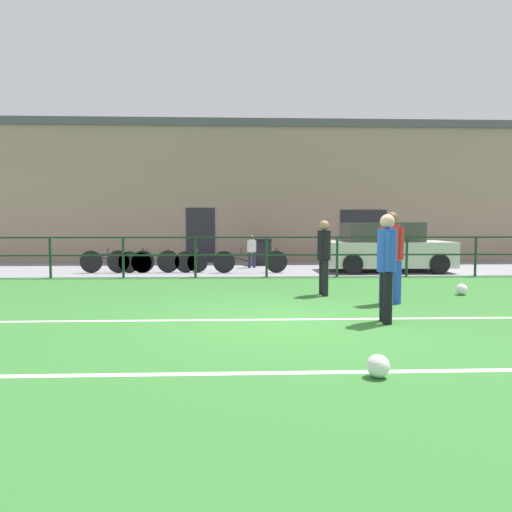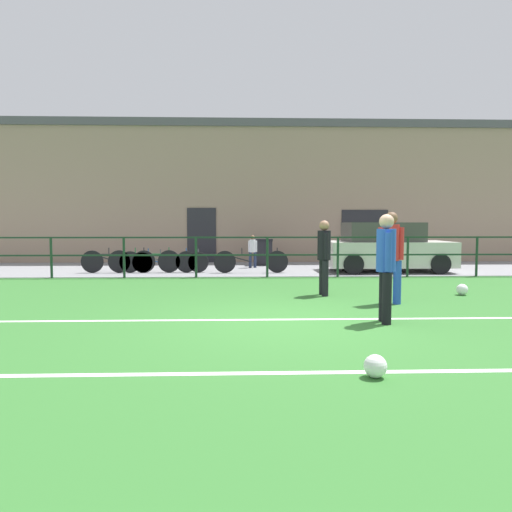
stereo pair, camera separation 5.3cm
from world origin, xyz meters
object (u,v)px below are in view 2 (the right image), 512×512
(player_winger, at_px, (386,261))
(bicycle_parked_1, at_px, (118,261))
(bicycle_parked_3, at_px, (170,262))
(trash_bin_0, at_px, (264,252))
(soccer_ball_match, at_px, (375,366))
(player_striker, at_px, (391,252))
(spectator_child, at_px, (253,249))
(bicycle_parked_2, at_px, (144,261))
(parked_car_red, at_px, (386,248))
(bicycle_parked_0, at_px, (251,261))
(bicycle_parked_4, at_px, (158,261))
(soccer_ball_spare, at_px, (462,290))
(player_goalkeeper, at_px, (324,253))

(player_winger, height_order, bicycle_parked_1, player_winger)
(bicycle_parked_3, bearing_deg, trash_bin_0, 39.60)
(soccer_ball_match, distance_m, bicycle_parked_3, 10.58)
(player_winger, distance_m, soccer_ball_match, 2.88)
(player_winger, bearing_deg, bicycle_parked_3, 36.52)
(player_striker, bearing_deg, spectator_child, 117.32)
(bicycle_parked_2, distance_m, trash_bin_0, 4.50)
(player_winger, distance_m, parked_car_red, 7.90)
(bicycle_parked_0, height_order, bicycle_parked_1, bicycle_parked_1)
(spectator_child, xyz_separation_m, trash_bin_0, (0.42, 0.97, -0.15))
(player_striker, distance_m, player_winger, 1.80)
(soccer_ball_match, bearing_deg, player_winger, 71.09)
(bicycle_parked_4, distance_m, trash_bin_0, 4.15)
(player_striker, height_order, bicycle_parked_1, player_striker)
(bicycle_parked_4, bearing_deg, bicycle_parked_2, -180.00)
(soccer_ball_match, xyz_separation_m, bicycle_parked_0, (-1.00, 9.85, 0.25))
(soccer_ball_match, height_order, bicycle_parked_4, bicycle_parked_4)
(soccer_ball_match, distance_m, spectator_child, 11.53)
(soccer_ball_match, height_order, soccer_ball_spare, soccer_ball_spare)
(soccer_ball_match, height_order, bicycle_parked_0, bicycle_parked_0)
(soccer_ball_spare, bearing_deg, trash_bin_0, 118.59)
(bicycle_parked_4, bearing_deg, bicycle_parked_1, -180.00)
(soccer_ball_match, relative_size, parked_car_red, 0.06)
(bicycle_parked_3, height_order, bicycle_parked_4, bicycle_parked_4)
(bicycle_parked_4, xyz_separation_m, trash_bin_0, (3.34, 2.46, 0.13))
(player_winger, relative_size, soccer_ball_match, 7.19)
(player_winger, xyz_separation_m, spectator_child, (-1.80, 8.88, -0.30))
(soccer_ball_spare, relative_size, bicycle_parked_0, 0.11)
(player_goalkeeper, height_order, bicycle_parked_3, player_goalkeeper)
(player_striker, distance_m, soccer_ball_match, 4.64)
(player_goalkeeper, xyz_separation_m, bicycle_parked_1, (-5.47, 4.59, -0.53))
(player_goalkeeper, relative_size, bicycle_parked_2, 0.73)
(soccer_ball_spare, relative_size, spectator_child, 0.22)
(bicycle_parked_2, bearing_deg, player_striker, -44.70)
(player_winger, xyz_separation_m, bicycle_parked_0, (-1.90, 7.24, -0.58))
(parked_car_red, distance_m, trash_bin_0, 4.39)
(soccer_ball_spare, xyz_separation_m, bicycle_parked_1, (-8.43, 4.66, 0.25))
(parked_car_red, xyz_separation_m, bicycle_parked_2, (-7.49, -0.15, -0.37))
(player_striker, xyz_separation_m, bicycle_parked_0, (-2.51, 5.55, -0.62))
(bicycle_parked_1, distance_m, trash_bin_0, 5.17)
(player_winger, height_order, bicycle_parked_3, player_winger)
(spectator_child, bearing_deg, player_winger, 99.97)
(bicycle_parked_3, height_order, trash_bin_0, trash_bin_0)
(bicycle_parked_1, relative_size, bicycle_parked_4, 0.95)
(trash_bin_0, bearing_deg, bicycle_parked_3, -140.40)
(bicycle_parked_1, xyz_separation_m, bicycle_parked_3, (1.58, 0.00, -0.03))
(bicycle_parked_0, xyz_separation_m, bicycle_parked_4, (-2.82, 0.15, -0.01))
(player_striker, bearing_deg, player_winger, -101.19)
(bicycle_parked_0, bearing_deg, bicycle_parked_3, 176.57)
(player_striker, relative_size, bicycle_parked_2, 0.80)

